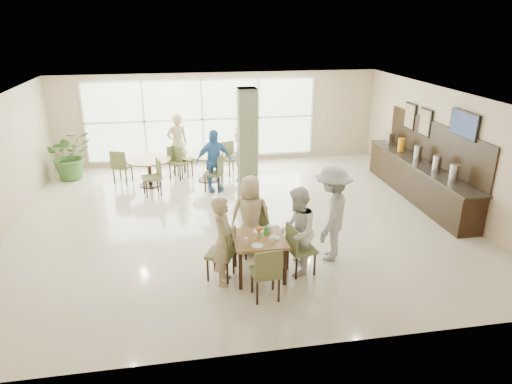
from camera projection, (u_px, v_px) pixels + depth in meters
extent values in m
plane|color=beige|center=(239.00, 219.00, 10.53)|extent=(10.00, 10.00, 0.00)
plane|color=white|center=(237.00, 96.00, 9.52)|extent=(10.00, 10.00, 0.00)
plane|color=#C2AD8B|center=(218.00, 119.00, 14.16)|extent=(10.00, 0.00, 10.00)
plane|color=#C2AD8B|center=(284.00, 262.00, 5.89)|extent=(10.00, 0.00, 10.00)
plane|color=#C2AD8B|center=(446.00, 150.00, 10.82)|extent=(0.00, 9.00, 9.00)
plane|color=silver|center=(202.00, 119.00, 14.06)|extent=(7.00, 0.00, 7.00)
cube|color=#666F4D|center=(247.00, 146.00, 11.19)|extent=(0.45, 0.45, 2.80)
cube|color=brown|center=(259.00, 239.00, 7.96)|extent=(0.91, 0.91, 0.05)
cube|color=black|center=(241.00, 271.00, 7.69)|extent=(0.06, 0.06, 0.70)
cube|color=black|center=(285.00, 267.00, 7.81)|extent=(0.06, 0.06, 0.70)
cube|color=black|center=(235.00, 250.00, 8.39)|extent=(0.06, 0.06, 0.70)
cube|color=black|center=(275.00, 246.00, 8.51)|extent=(0.06, 0.06, 0.70)
cylinder|color=brown|center=(149.00, 160.00, 12.36)|extent=(1.19, 1.19, 0.04)
cylinder|color=black|center=(150.00, 173.00, 12.50)|extent=(0.10, 0.10, 0.71)
cylinder|color=black|center=(151.00, 185.00, 12.62)|extent=(0.60, 0.60, 0.03)
cylinder|color=brown|center=(208.00, 155.00, 12.77)|extent=(1.02, 1.02, 0.04)
cylinder|color=black|center=(208.00, 168.00, 12.90)|extent=(0.10, 0.10, 0.71)
cylinder|color=black|center=(209.00, 179.00, 13.02)|extent=(0.60, 0.60, 0.03)
cylinder|color=white|center=(246.00, 241.00, 7.75)|extent=(0.08, 0.08, 0.10)
cylinder|color=white|center=(273.00, 240.00, 7.77)|extent=(0.08, 0.08, 0.10)
cylinder|color=white|center=(269.00, 229.00, 8.18)|extent=(0.08, 0.08, 0.10)
cylinder|color=white|center=(257.00, 246.00, 7.66)|extent=(0.20, 0.20, 0.01)
cylinder|color=white|center=(259.00, 231.00, 8.18)|extent=(0.20, 0.20, 0.01)
cylinder|color=white|center=(274.00, 238.00, 7.94)|extent=(0.20, 0.20, 0.01)
cylinder|color=#99B27F|center=(259.00, 235.00, 7.93)|extent=(0.07, 0.07, 0.12)
sphere|color=orange|center=(261.00, 229.00, 7.90)|extent=(0.07, 0.07, 0.07)
sphere|color=orange|center=(258.00, 228.00, 7.92)|extent=(0.07, 0.07, 0.07)
sphere|color=orange|center=(258.00, 230.00, 7.87)|extent=(0.07, 0.07, 0.07)
cube|color=green|center=(266.00, 231.00, 8.04)|extent=(0.09, 0.07, 0.15)
cube|color=black|center=(418.00, 181.00, 11.57)|extent=(0.60, 4.60, 0.90)
cube|color=black|center=(421.00, 164.00, 11.40)|extent=(0.64, 4.70, 0.04)
cube|color=black|center=(434.00, 143.00, 11.26)|extent=(0.04, 4.60, 1.00)
cylinder|color=silver|center=(454.00, 173.00, 10.03)|extent=(0.20, 0.20, 0.40)
cylinder|color=silver|center=(437.00, 164.00, 10.68)|extent=(0.20, 0.20, 0.40)
cylinder|color=silver|center=(418.00, 153.00, 11.51)|extent=(0.20, 0.20, 0.40)
cylinder|color=orange|center=(401.00, 145.00, 12.34)|extent=(0.18, 0.18, 0.36)
cube|color=silver|center=(390.00, 138.00, 12.98)|extent=(0.18, 0.30, 0.36)
cube|color=black|center=(464.00, 124.00, 9.99)|extent=(0.06, 1.00, 0.58)
cube|color=#7F99CC|center=(463.00, 125.00, 9.99)|extent=(0.01, 0.92, 0.50)
cube|color=black|center=(425.00, 122.00, 11.57)|extent=(0.04, 0.55, 0.70)
cube|color=brown|center=(424.00, 122.00, 11.57)|extent=(0.01, 0.47, 0.62)
cube|color=black|center=(410.00, 116.00, 12.31)|extent=(0.04, 0.55, 0.70)
cube|color=brown|center=(409.00, 116.00, 12.30)|extent=(0.01, 0.47, 0.62)
imported|color=#39692A|center=(70.00, 155.00, 12.91)|extent=(1.67, 1.67, 1.40)
imported|color=tan|center=(223.00, 241.00, 7.75)|extent=(0.51, 0.66, 1.59)
imported|color=tan|center=(251.00, 216.00, 8.75)|extent=(0.84, 0.56, 1.58)
imported|color=white|center=(297.00, 231.00, 8.06)|extent=(0.81, 0.93, 1.62)
imported|color=#AEAFB1|center=(332.00, 213.00, 8.51)|extent=(1.19, 1.38, 1.86)
imported|color=#3F7BBD|center=(214.00, 161.00, 11.96)|extent=(1.08, 0.79, 1.66)
imported|color=white|center=(242.00, 153.00, 12.91)|extent=(0.98, 1.52, 1.51)
imported|color=tan|center=(178.00, 143.00, 13.39)|extent=(0.74, 0.60, 1.76)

